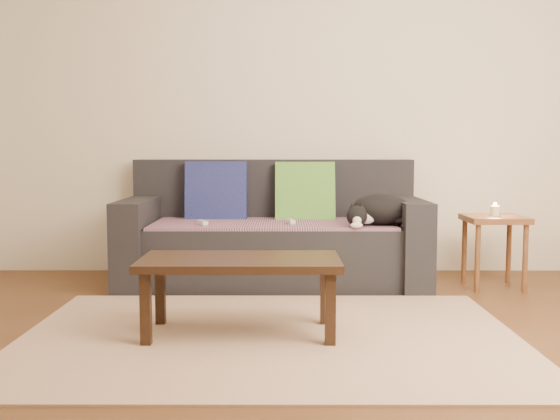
{
  "coord_description": "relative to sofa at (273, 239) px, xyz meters",
  "views": [
    {
      "loc": [
        0.06,
        -3.07,
        0.94
      ],
      "look_at": [
        0.05,
        1.2,
        0.55
      ],
      "focal_mm": 42.0,
      "sensor_mm": 36.0,
      "label": 1
    }
  ],
  "objects": [
    {
      "name": "ground",
      "position": [
        0.0,
        -1.57,
        -0.31
      ],
      "size": [
        4.5,
        4.5,
        0.0
      ],
      "primitive_type": "plane",
      "color": "brown",
      "rests_on": "ground"
    },
    {
      "name": "back_wall",
      "position": [
        0.0,
        0.43,
        0.99
      ],
      "size": [
        4.5,
        0.04,
        2.6
      ],
      "primitive_type": "cube",
      "color": "beige",
      "rests_on": "ground"
    },
    {
      "name": "sofa",
      "position": [
        0.0,
        0.0,
        0.0
      ],
      "size": [
        2.1,
        0.94,
        0.87
      ],
      "color": "#232328",
      "rests_on": "ground"
    },
    {
      "name": "throw_blanket",
      "position": [
        0.0,
        -0.09,
        0.12
      ],
      "size": [
        1.66,
        0.74,
        0.02
      ],
      "primitive_type": "cube",
      "color": "#402445",
      "rests_on": "sofa"
    },
    {
      "name": "cushion_navy",
      "position": [
        -0.42,
        0.17,
        0.32
      ],
      "size": [
        0.45,
        0.16,
        0.46
      ],
      "primitive_type": "cube",
      "rotation": [
        -0.12,
        0.0,
        0.0
      ],
      "color": "#131C52",
      "rests_on": "throw_blanket"
    },
    {
      "name": "cushion_green",
      "position": [
        0.23,
        0.17,
        0.32
      ],
      "size": [
        0.44,
        0.22,
        0.45
      ],
      "primitive_type": "cube",
      "rotation": [
        -0.25,
        0.0,
        0.0
      ],
      "color": "#0C4F38",
      "rests_on": "throw_blanket"
    },
    {
      "name": "cat",
      "position": [
        0.71,
        -0.28,
        0.23
      ],
      "size": [
        0.48,
        0.36,
        0.21
      ],
      "rotation": [
        0.0,
        0.0,
        0.0
      ],
      "color": "black",
      "rests_on": "throw_blanket"
    },
    {
      "name": "wii_remote_a",
      "position": [
        -0.47,
        -0.27,
        0.15
      ],
      "size": [
        0.09,
        0.15,
        0.03
      ],
      "primitive_type": "cube",
      "rotation": [
        0.0,
        0.0,
        1.97
      ],
      "color": "white",
      "rests_on": "throw_blanket"
    },
    {
      "name": "wii_remote_b",
      "position": [
        0.12,
        -0.2,
        0.15
      ],
      "size": [
        0.06,
        0.15,
        0.03
      ],
      "primitive_type": "cube",
      "rotation": [
        0.0,
        0.0,
        1.74
      ],
      "color": "white",
      "rests_on": "throw_blanket"
    },
    {
      "name": "side_table",
      "position": [
        1.52,
        -0.2,
        0.1
      ],
      "size": [
        0.39,
        0.39,
        0.49
      ],
      "color": "brown",
      "rests_on": "ground"
    },
    {
      "name": "candle",
      "position": [
        1.52,
        -0.2,
        0.22
      ],
      "size": [
        0.06,
        0.06,
        0.09
      ],
      "color": "beige",
      "rests_on": "side_table"
    },
    {
      "name": "rug",
      "position": [
        0.0,
        -1.42,
        -0.3
      ],
      "size": [
        2.5,
        1.8,
        0.01
      ],
      "primitive_type": "cube",
      "color": "tan",
      "rests_on": "ground"
    },
    {
      "name": "coffee_table",
      "position": [
        -0.15,
        -1.39,
        0.04
      ],
      "size": [
        1.0,
        0.5,
        0.4
      ],
      "color": "black",
      "rests_on": "rug"
    }
  ]
}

